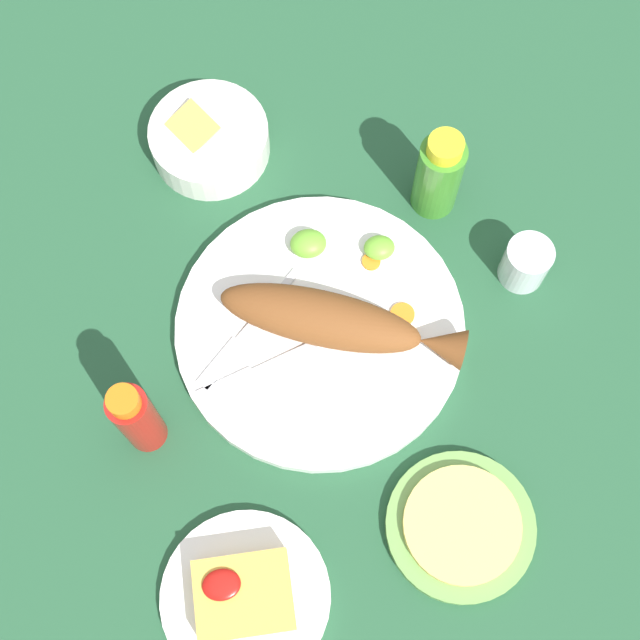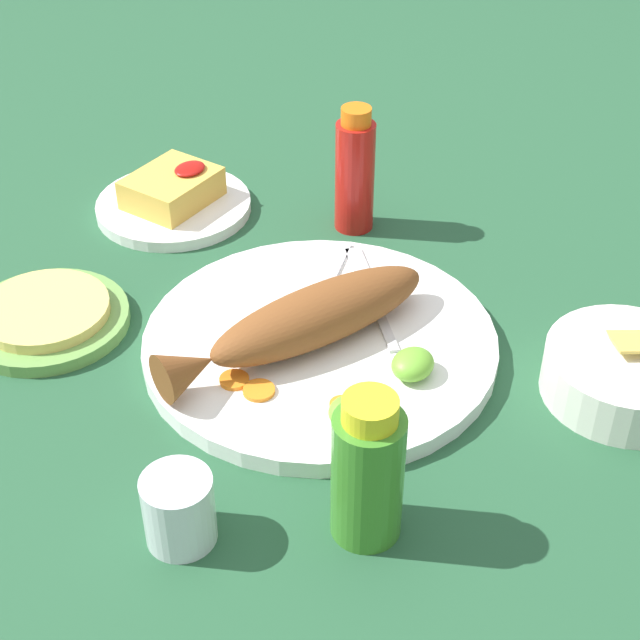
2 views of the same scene
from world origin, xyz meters
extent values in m
plane|color=#235133|center=(0.00, 0.00, 0.00)|extent=(4.00, 4.00, 0.00)
cylinder|color=white|center=(0.00, 0.00, 0.01)|extent=(0.35, 0.35, 0.02)
ellipsoid|color=brown|center=(0.00, 0.00, 0.05)|extent=(0.25, 0.15, 0.05)
cone|color=brown|center=(-0.14, 0.05, 0.05)|extent=(0.07, 0.06, 0.05)
cube|color=silver|center=(0.03, 0.03, 0.02)|extent=(0.11, 0.05, 0.00)
cube|color=silver|center=(0.12, 0.06, 0.02)|extent=(0.07, 0.04, 0.00)
cube|color=silver|center=(0.06, -0.03, 0.02)|extent=(0.09, 0.09, 0.00)
cube|color=silver|center=(0.12, 0.03, 0.02)|extent=(0.06, 0.06, 0.00)
cylinder|color=orange|center=(-0.10, 0.03, 0.02)|extent=(0.03, 0.03, 0.00)
cylinder|color=orange|center=(-0.10, 0.00, 0.02)|extent=(0.03, 0.03, 0.00)
cylinder|color=orange|center=(-0.07, -0.07, 0.02)|extent=(0.02, 0.02, 0.00)
ellipsoid|color=#6BB233|center=(-0.09, -0.09, 0.03)|extent=(0.04, 0.03, 0.02)
ellipsoid|color=#6BB233|center=(0.00, -0.10, 0.03)|extent=(0.05, 0.04, 0.03)
cylinder|color=#B21914|center=(0.22, 0.10, 0.07)|extent=(0.05, 0.05, 0.13)
cylinder|color=orange|center=(0.22, 0.10, 0.14)|extent=(0.03, 0.03, 0.02)
cylinder|color=#3D8428|center=(-0.17, -0.16, 0.06)|extent=(0.06, 0.06, 0.12)
cylinder|color=yellow|center=(-0.17, -0.16, 0.13)|extent=(0.04, 0.04, 0.02)
cylinder|color=silver|center=(-0.26, -0.04, 0.03)|extent=(0.06, 0.06, 0.06)
cylinder|color=white|center=(-0.26, -0.04, 0.01)|extent=(0.05, 0.05, 0.03)
cylinder|color=white|center=(0.12, 0.30, 0.01)|extent=(0.19, 0.19, 0.01)
cube|color=gold|center=(0.12, 0.30, 0.03)|extent=(0.10, 0.08, 0.04)
ellipsoid|color=#AD140F|center=(0.15, 0.29, 0.05)|extent=(0.04, 0.03, 0.01)
cylinder|color=white|center=(0.11, -0.27, 0.02)|extent=(0.15, 0.15, 0.05)
cylinder|color=olive|center=(0.11, -0.27, 0.04)|extent=(0.13, 0.13, 0.02)
cylinder|color=#6B9E4C|center=(-0.12, 0.26, 0.01)|extent=(0.17, 0.17, 0.01)
cylinder|color=#E0C666|center=(-0.12, 0.26, 0.02)|extent=(0.13, 0.13, 0.01)
camera|label=1|loc=(0.05, 0.37, 1.03)|focal=50.00mm
camera|label=2|loc=(-0.63, -0.43, 0.62)|focal=55.00mm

